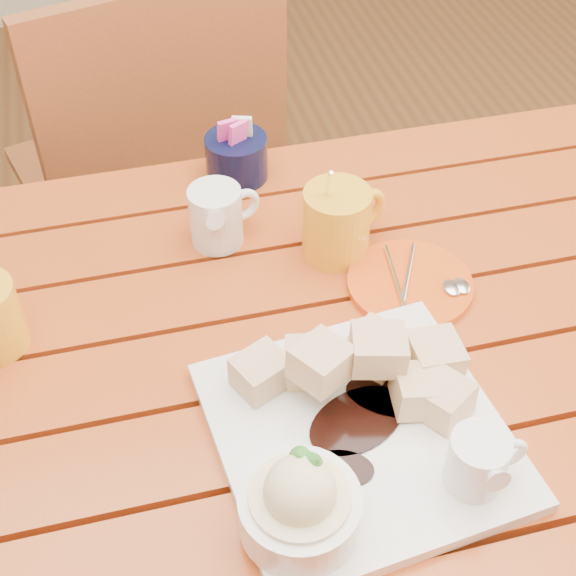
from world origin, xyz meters
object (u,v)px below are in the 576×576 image
object	(u,v)px
table	(307,398)
dessert_plate	(352,439)
orange_saucer	(411,284)
chair_far	(154,173)
coffee_mug_right	(338,221)

from	to	relation	value
table	dessert_plate	bearing A→B (deg)	-89.70
dessert_plate	orange_saucer	distance (m)	0.27
orange_saucer	chair_far	distance (m)	0.72
dessert_plate	coffee_mug_right	xyz separation A→B (m)	(0.08, 0.31, 0.02)
table	coffee_mug_right	distance (m)	0.23
coffee_mug_right	orange_saucer	size ratio (longest dim) A/B	0.92
coffee_mug_right	chair_far	world-z (taller)	chair_far
table	coffee_mug_right	bearing A→B (deg)	61.94
orange_saucer	chair_far	world-z (taller)	chair_far
table	dessert_plate	world-z (taller)	dessert_plate
table	chair_far	bearing A→B (deg)	99.90
coffee_mug_right	chair_far	xyz separation A→B (m)	(-0.20, 0.54, -0.27)
coffee_mug_right	dessert_plate	bearing A→B (deg)	-125.47
dessert_plate	orange_saucer	xyz separation A→B (m)	(0.15, 0.22, -0.03)
orange_saucer	table	bearing A→B (deg)	-158.84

